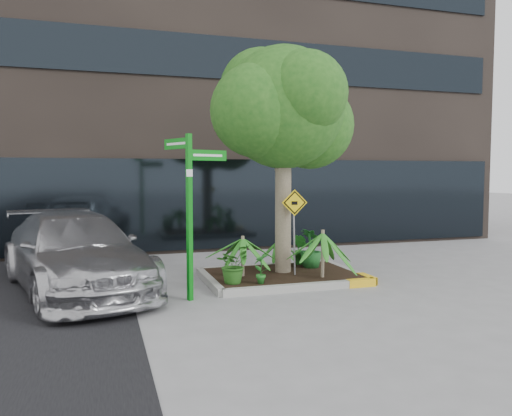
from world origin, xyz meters
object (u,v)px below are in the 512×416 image
object	(u,v)px
parked_car	(75,252)
cattle_sign	(294,217)
tree	(283,108)
street_sign_post	(190,198)

from	to	relation	value
parked_car	cattle_sign	world-z (taller)	cattle_sign
parked_car	cattle_sign	xyz separation A→B (m)	(4.39, -0.53, 0.62)
cattle_sign	parked_car	bearing A→B (deg)	177.81
tree	street_sign_post	bearing A→B (deg)	-151.65
parked_car	cattle_sign	distance (m)	4.47
tree	street_sign_post	world-z (taller)	tree
parked_car	cattle_sign	bearing A→B (deg)	-22.81
tree	cattle_sign	distance (m)	2.36
parked_car	street_sign_post	bearing A→B (deg)	-49.25
parked_car	street_sign_post	xyz separation A→B (m)	(2.04, -1.34, 1.10)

